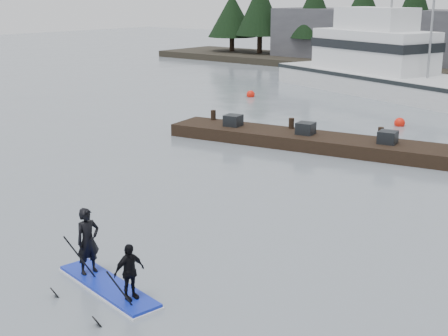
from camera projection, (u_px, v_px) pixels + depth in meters
The scene contains 7 objects.
ground at pixel (67, 263), 15.11m from camera, with size 160.00×160.00×0.00m, color gray.
waterfront_building at pixel (372, 38), 55.75m from camera, with size 18.00×6.00×5.00m, color #4C4C51.
fishing_boat_large at pixel (390, 82), 40.54m from camera, with size 19.01×10.66×10.27m.
floating_dock at pixel (351, 146), 25.64m from camera, with size 16.30×2.17×0.54m, color black.
buoy_b at pixel (399, 126), 30.81m from camera, with size 0.53×0.53×0.53m, color red.
buoy_a at pixel (251, 97), 39.47m from camera, with size 0.53×0.53×0.53m, color red.
paddleboard_duo at pixel (106, 264), 13.67m from camera, with size 3.19×1.45×2.15m.
Camera 1 is at (11.77, -8.36, 6.30)m, focal length 50.00 mm.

